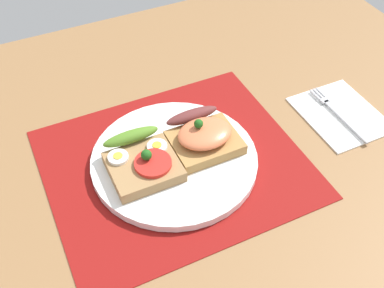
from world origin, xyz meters
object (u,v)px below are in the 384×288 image
object	(u,v)px
plate	(174,160)
fork	(337,112)
napkin	(340,114)
sandwich_egg_tomato	(142,161)
sandwich_salmon	(203,135)

from	to	relation	value
plate	fork	world-z (taller)	plate
napkin	plate	bearing A→B (deg)	176.44
plate	napkin	bearing A→B (deg)	-3.56
sandwich_egg_tomato	sandwich_salmon	size ratio (longest dim) A/B	1.02
plate	napkin	world-z (taller)	plate
sandwich_salmon	plate	bearing A→B (deg)	-172.35
sandwich_salmon	fork	world-z (taller)	sandwich_salmon
sandwich_egg_tomato	fork	distance (cm)	34.74
fork	plate	bearing A→B (deg)	176.51
fork	napkin	bearing A→B (deg)	-6.53
sandwich_egg_tomato	napkin	world-z (taller)	sandwich_egg_tomato
sandwich_egg_tomato	sandwich_salmon	xyz separation A→B (cm)	(10.24, 0.67, 0.49)
sandwich_salmon	fork	distance (cm)	24.66
sandwich_salmon	sandwich_egg_tomato	bearing A→B (deg)	-176.28
plate	fork	size ratio (longest dim) A/B	1.71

